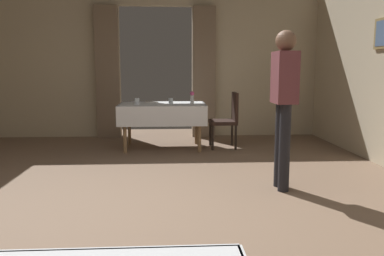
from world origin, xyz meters
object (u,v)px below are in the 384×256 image
(glass_mid_b, at_px, (137,101))
(person_waiter_by_doorway, at_px, (284,96))
(dining_table_mid, at_px, (162,110))
(flower_vase_mid, at_px, (192,97))
(chair_mid_right, at_px, (228,117))
(glass_mid_c, at_px, (171,101))
(plate_mid_d, at_px, (151,102))

(glass_mid_b, xyz_separation_m, person_waiter_by_doorway, (1.75, -2.18, 0.22))
(dining_table_mid, relative_size, flower_vase_mid, 6.84)
(person_waiter_by_doorway, bearing_deg, chair_mid_right, 96.25)
(glass_mid_c, bearing_deg, dining_table_mid, -176.95)
(flower_vase_mid, xyz_separation_m, glass_mid_b, (-0.89, -0.05, -0.06))
(glass_mid_c, bearing_deg, chair_mid_right, -0.62)
(chair_mid_right, distance_m, plate_mid_d, 1.33)
(flower_vase_mid, bearing_deg, person_waiter_by_doorway, -68.98)
(dining_table_mid, relative_size, plate_mid_d, 6.29)
(dining_table_mid, height_order, chair_mid_right, chair_mid_right)
(dining_table_mid, distance_m, person_waiter_by_doorway, 2.72)
(glass_mid_b, distance_m, plate_mid_d, 0.45)
(dining_table_mid, xyz_separation_m, plate_mid_d, (-0.19, 0.24, 0.11))
(chair_mid_right, relative_size, glass_mid_c, 10.17)
(chair_mid_right, height_order, glass_mid_c, chair_mid_right)
(flower_vase_mid, height_order, person_waiter_by_doorway, person_waiter_by_doorway)
(chair_mid_right, relative_size, glass_mid_b, 8.89)
(glass_mid_b, xyz_separation_m, glass_mid_c, (0.55, 0.16, -0.01))
(flower_vase_mid, relative_size, plate_mid_d, 0.92)
(chair_mid_right, xyz_separation_m, person_waiter_by_doorway, (0.26, -2.33, 0.51))
(chair_mid_right, bearing_deg, plate_mid_d, 169.05)
(chair_mid_right, bearing_deg, dining_table_mid, 179.85)
(dining_table_mid, xyz_separation_m, chair_mid_right, (1.09, -0.00, -0.13))
(person_waiter_by_doorway, bearing_deg, glass_mid_b, 128.74)
(flower_vase_mid, relative_size, glass_mid_c, 2.25)
(plate_mid_d, bearing_deg, dining_table_mid, -52.05)
(chair_mid_right, height_order, glass_mid_b, chair_mid_right)
(plate_mid_d, xyz_separation_m, person_waiter_by_doorway, (1.54, -2.58, 0.27))
(dining_table_mid, xyz_separation_m, flower_vase_mid, (0.49, -0.10, 0.21))
(glass_mid_b, height_order, plate_mid_d, glass_mid_b)
(dining_table_mid, height_order, flower_vase_mid, flower_vase_mid)
(flower_vase_mid, distance_m, glass_mid_c, 0.37)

